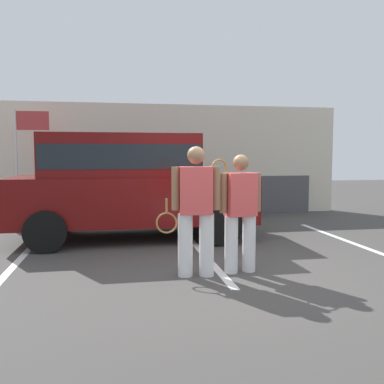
% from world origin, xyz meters
% --- Properties ---
extents(ground_plane, '(40.00, 40.00, 0.00)m').
position_xyz_m(ground_plane, '(0.00, 0.00, 0.00)').
color(ground_plane, '#423F3D').
extents(parking_stripe_0, '(0.12, 4.40, 0.01)m').
position_xyz_m(parking_stripe_0, '(-3.03, 1.50, 0.00)').
color(parking_stripe_0, silver).
rests_on(parking_stripe_0, ground_plane).
extents(parking_stripe_1, '(0.12, 4.40, 0.01)m').
position_xyz_m(parking_stripe_1, '(-0.08, 1.50, 0.00)').
color(parking_stripe_1, silver).
rests_on(parking_stripe_1, ground_plane).
extents(parking_stripe_2, '(0.12, 4.40, 0.01)m').
position_xyz_m(parking_stripe_2, '(2.87, 1.50, 0.00)').
color(parking_stripe_2, silver).
rests_on(parking_stripe_2, ground_plane).
extents(house_frontage, '(9.62, 0.40, 3.04)m').
position_xyz_m(house_frontage, '(-0.00, 6.03, 1.43)').
color(house_frontage, beige).
rests_on(house_frontage, ground_plane).
extents(parked_suv, '(4.61, 2.17, 2.05)m').
position_xyz_m(parked_suv, '(-1.26, 2.76, 1.15)').
color(parked_suv, '#590C0C').
rests_on(parked_suv, ground_plane).
extents(tennis_player_man, '(0.90, 0.33, 1.77)m').
position_xyz_m(tennis_player_man, '(-0.45, -0.01, 0.92)').
color(tennis_player_man, white).
rests_on(tennis_player_man, ground_plane).
extents(tennis_player_woman, '(0.75, 0.31, 1.66)m').
position_xyz_m(tennis_player_woman, '(0.20, 0.06, 0.87)').
color(tennis_player_woman, white).
rests_on(tennis_player_woman, ground_plane).
extents(potted_plant_by_porch, '(0.55, 0.55, 0.73)m').
position_xyz_m(potted_plant_by_porch, '(1.90, 5.14, 0.41)').
color(potted_plant_by_porch, '#9E5638').
rests_on(potted_plant_by_porch, ground_plane).
extents(flag_pole, '(0.80, 0.05, 2.76)m').
position_xyz_m(flag_pole, '(-3.65, 5.12, 1.93)').
color(flag_pole, silver).
rests_on(flag_pole, ground_plane).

